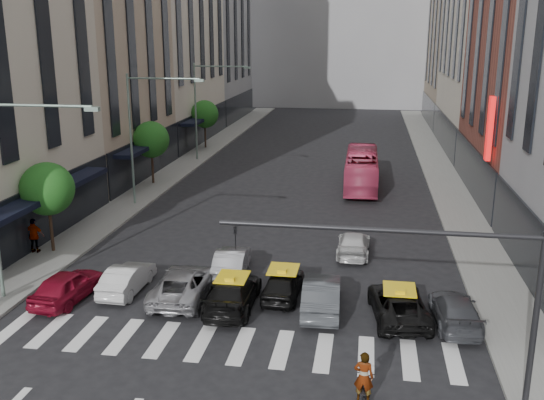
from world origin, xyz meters
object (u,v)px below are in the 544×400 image
at_px(streetlamp_mid, 143,122).
at_px(taxi_center, 283,283).
at_px(streetlamp_near, 9,174).
at_px(taxi_left, 233,293).
at_px(bus, 362,169).
at_px(car_red, 67,286).
at_px(motorcycle, 363,394).
at_px(pedestrian_far, 34,236).
at_px(car_white_front, 127,278).
at_px(streetlamp_far, 205,98).

bearing_deg(streetlamp_mid, taxi_center, -49.83).
distance_m(streetlamp_near, taxi_left, 10.91).
bearing_deg(bus, car_red, 61.01).
relative_size(car_red, motorcycle, 2.25).
bearing_deg(streetlamp_near, taxi_left, 4.69).
distance_m(taxi_left, pedestrian_far, 13.05).
distance_m(streetlamp_near, car_red, 5.58).
bearing_deg(streetlamp_mid, car_white_front, -73.24).
relative_size(streetlamp_near, pedestrian_far, 4.69).
bearing_deg(taxi_center, streetlamp_mid, -47.33).
bearing_deg(car_white_front, taxi_center, -174.67).
xyz_separation_m(streetlamp_mid, taxi_center, (11.61, -13.76, -5.23)).
height_order(car_red, motorcycle, car_red).
bearing_deg(pedestrian_far, taxi_left, 155.49).
relative_size(streetlamp_far, taxi_left, 1.83).
bearing_deg(taxi_left, car_white_front, -10.85).
height_order(streetlamp_near, bus, streetlamp_near).
relative_size(streetlamp_near, taxi_center, 2.28).
distance_m(streetlamp_far, car_white_front, 31.04).
height_order(taxi_center, bus, bus).
bearing_deg(bus, pedestrian_far, 45.96).
distance_m(car_red, motorcycle, 14.70).
distance_m(streetlamp_mid, bus, 17.28).
xyz_separation_m(car_red, pedestrian_far, (-4.58, 5.24, 0.39)).
bearing_deg(taxi_left, pedestrian_far, -22.46).
height_order(streetlamp_mid, motorcycle, streetlamp_mid).
relative_size(bus, pedestrian_far, 5.41).
bearing_deg(streetlamp_far, car_red, -86.35).
distance_m(car_white_front, taxi_center, 7.33).
xyz_separation_m(car_white_front, pedestrian_far, (-6.86, 3.87, 0.45)).
height_order(streetlamp_near, car_white_front, streetlamp_near).
height_order(streetlamp_far, car_red, streetlamp_far).
bearing_deg(motorcycle, car_red, -18.43).
distance_m(streetlamp_mid, pedestrian_far, 11.75).
height_order(streetlamp_near, taxi_center, streetlamp_near).
xyz_separation_m(car_red, motorcycle, (13.33, -6.18, -0.22)).
relative_size(streetlamp_mid, taxi_center, 2.28).
bearing_deg(pedestrian_far, car_red, 128.18).
xyz_separation_m(car_red, car_white_front, (2.28, 1.37, -0.06)).
xyz_separation_m(streetlamp_far, bus, (14.77, -8.21, -4.46)).
distance_m(streetlamp_far, taxi_left, 33.06).
height_order(car_red, taxi_left, car_red).
height_order(car_red, pedestrian_far, pedestrian_far).
height_order(taxi_left, motorcycle, taxi_left).
height_order(streetlamp_mid, taxi_left, streetlamp_mid).
distance_m(streetlamp_mid, car_white_front, 15.82).
height_order(streetlamp_mid, car_white_front, streetlamp_mid).
relative_size(streetlamp_mid, motorcycle, 4.81).
xyz_separation_m(streetlamp_far, taxi_left, (9.57, -31.21, -5.19)).
distance_m(streetlamp_far, pedestrian_far, 26.97).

